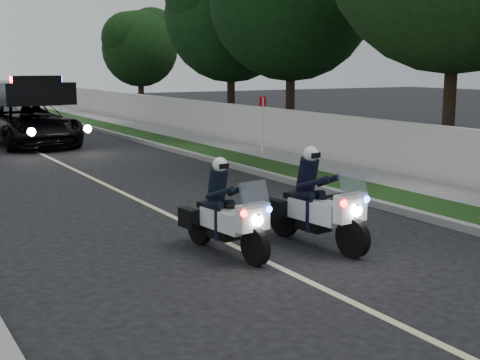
{
  "coord_description": "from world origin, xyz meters",
  "views": [
    {
      "loc": [
        -5.18,
        -5.53,
        2.97
      ],
      "look_at": [
        0.42,
        4.04,
        1.0
      ],
      "focal_mm": 48.7,
      "sensor_mm": 36.0,
      "label": 1
    }
  ],
  "objects": [
    {
      "name": "police_moto_left",
      "position": [
        -0.34,
        3.23,
        0.0
      ],
      "size": [
        0.85,
        1.88,
        1.55
      ],
      "primitive_type": null,
      "rotation": [
        0.0,
        0.0,
        0.12
      ],
      "color": "silver",
      "rests_on": "ground"
    },
    {
      "name": "sign_post",
      "position": [
        6.0,
        12.14,
        0.0
      ],
      "size": [
        0.38,
        0.38,
        2.03
      ],
      "primitive_type": null,
      "rotation": [
        0.0,
        0.0,
        0.24
      ],
      "color": "#9D110B",
      "rests_on": "ground"
    },
    {
      "name": "tree_right_b",
      "position": [
        9.54,
        7.67,
        0.0
      ],
      "size": [
        7.8,
        7.8,
        12.51
      ],
      "primitive_type": null,
      "rotation": [
        0.0,
        0.0,
        0.04
      ],
      "color": "#1C4416",
      "rests_on": "ground"
    },
    {
      "name": "sidewalk_right",
      "position": [
        6.1,
        10.0,
        0.08
      ],
      "size": [
        1.4,
        60.0,
        0.16
      ],
      "primitive_type": "cube",
      "color": "gray",
      "rests_on": "ground"
    },
    {
      "name": "grass_verge",
      "position": [
        4.8,
        10.0,
        0.08
      ],
      "size": [
        1.2,
        60.0,
        0.16
      ],
      "primitive_type": "cube",
      "color": "#193814",
      "rests_on": "ground"
    },
    {
      "name": "tree_right_c",
      "position": [
        9.62,
        15.83,
        0.0
      ],
      "size": [
        8.43,
        8.43,
        10.78
      ],
      "primitive_type": null,
      "rotation": [
        0.0,
        0.0,
        0.39
      ],
      "color": "#103510",
      "rests_on": "ground"
    },
    {
      "name": "police_suv",
      "position": [
        0.29,
        19.25,
        0.0
      ],
      "size": [
        2.86,
        5.81,
        2.78
      ],
      "primitive_type": "imported",
      "rotation": [
        0.0,
        0.0,
        0.04
      ],
      "color": "black",
      "rests_on": "ground"
    },
    {
      "name": "lane_marking",
      "position": [
        0.0,
        10.0,
        0.0
      ],
      "size": [
        0.12,
        50.0,
        0.01
      ],
      "primitive_type": "cube",
      "color": "#BFB78C",
      "rests_on": "ground"
    },
    {
      "name": "curb_right",
      "position": [
        4.1,
        10.0,
        0.07
      ],
      "size": [
        0.2,
        60.0,
        0.15
      ],
      "primitive_type": "cube",
      "color": "gray",
      "rests_on": "ground"
    },
    {
      "name": "police_moto_right",
      "position": [
        1.17,
        2.86,
        0.0
      ],
      "size": [
        0.93,
        2.03,
        1.66
      ],
      "primitive_type": null,
      "rotation": [
        0.0,
        0.0,
        0.13
      ],
      "color": "silver",
      "rests_on": "ground"
    },
    {
      "name": "tree_right_d",
      "position": [
        9.71,
        20.74,
        0.0
      ],
      "size": [
        7.97,
        7.97,
        10.03
      ],
      "primitive_type": null,
      "rotation": [
        0.0,
        0.0,
        0.43
      ],
      "color": "#133913",
      "rests_on": "ground"
    },
    {
      "name": "tree_right_e",
      "position": [
        9.8,
        32.05,
        0.0
      ],
      "size": [
        5.86,
        5.86,
        7.61
      ],
      "primitive_type": null,
      "rotation": [
        0.0,
        0.0,
        -0.35
      ],
      "color": "black",
      "rests_on": "ground"
    },
    {
      "name": "ground",
      "position": [
        0.0,
        0.0,
        0.0
      ],
      "size": [
        120.0,
        120.0,
        0.0
      ],
      "primitive_type": "plane",
      "color": "#232326",
      "rests_on": "ground"
    },
    {
      "name": "property_wall",
      "position": [
        7.1,
        10.0,
        0.75
      ],
      "size": [
        0.22,
        60.0,
        1.5
      ],
      "primitive_type": "cube",
      "color": "beige",
      "rests_on": "ground"
    }
  ]
}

